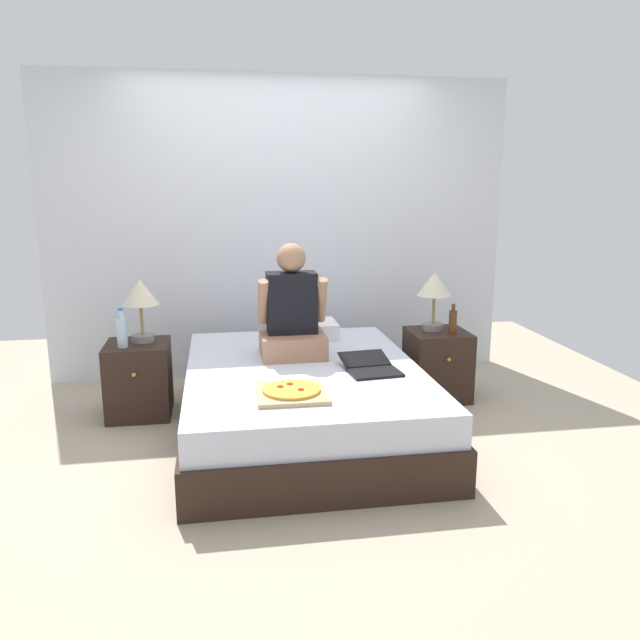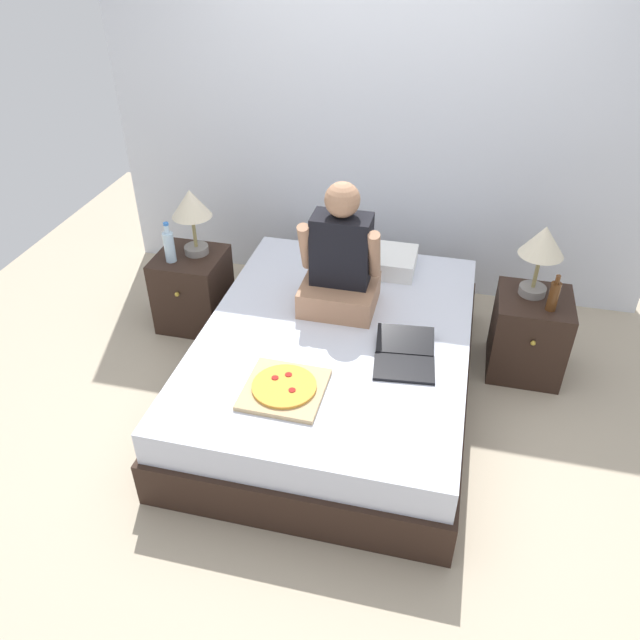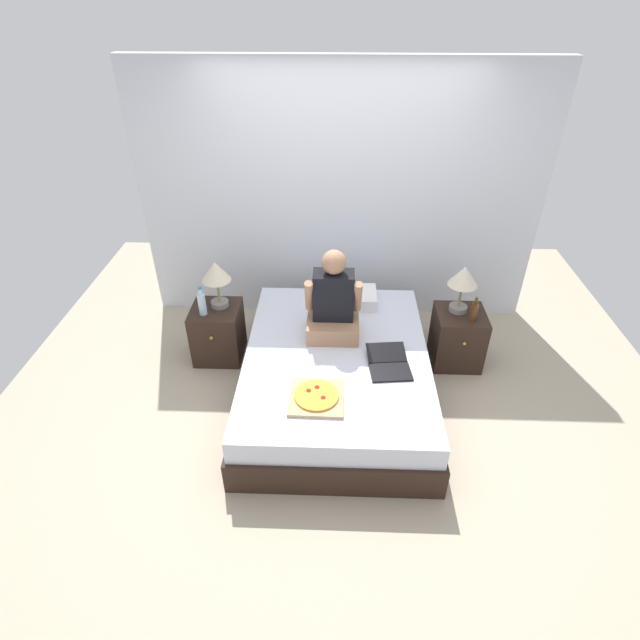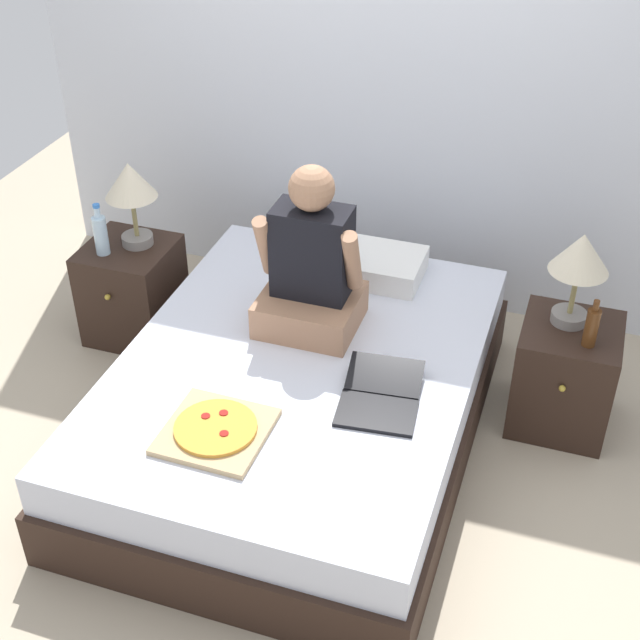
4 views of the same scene
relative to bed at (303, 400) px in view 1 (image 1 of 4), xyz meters
The scene contains 13 objects.
ground_plane 0.23m from the bed, ahead, with size 5.88×5.88×0.00m, color tan.
wall_back 1.74m from the bed, 90.00° to the left, with size 3.88×0.12×2.50m, color silver.
bed is the anchor object (origin of this frame).
nightstand_left 1.23m from the bed, 155.19° to the left, with size 0.44×0.47×0.53m.
lamp_on_left_nightstand 1.37m from the bed, 152.26° to the left, with size 0.26×0.26×0.45m.
water_bottle 1.34m from the bed, 160.38° to the left, with size 0.07×0.07×0.28m.
nightstand_right 1.23m from the bed, 24.81° to the left, with size 0.44×0.47×0.53m.
lamp_on_right_nightstand 1.38m from the bed, 27.53° to the left, with size 0.26×0.26×0.45m.
beer_bottle 1.32m from the bed, 19.34° to the left, with size 0.06×0.06×0.23m.
pillow 0.83m from the bed, 82.28° to the left, with size 0.52×0.34×0.12m, color white.
person_seated 0.59m from the bed, 97.46° to the left, with size 0.47×0.40×0.78m.
laptop 0.52m from the bed, 23.07° to the right, with size 0.36×0.45×0.07m.
pizza_box 0.63m from the bed, 104.44° to the right, with size 0.41×0.41×0.05m.
Camera 1 is at (-0.53, -3.90, 1.66)m, focal length 35.00 mm.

